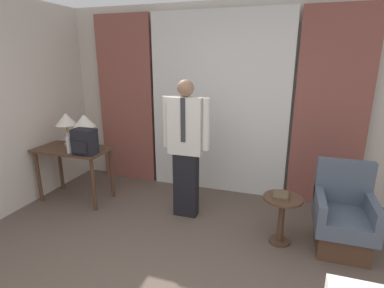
{
  "coord_description": "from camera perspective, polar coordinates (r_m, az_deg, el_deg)",
  "views": [
    {
      "loc": [
        0.96,
        -1.45,
        1.95
      ],
      "look_at": [
        -0.05,
        1.69,
        1.0
      ],
      "focal_mm": 28.0,
      "sensor_mm": 36.0,
      "label": 1
    }
  ],
  "objects": [
    {
      "name": "armchair",
      "position": [
        3.58,
        26.76,
        -12.72
      ],
      "size": [
        0.57,
        0.63,
        0.91
      ],
      "color": "#4C3323",
      "rests_on": "ground_plane"
    },
    {
      "name": "curtain_drape_right",
      "position": [
        4.27,
        24.94,
        5.68
      ],
      "size": [
        0.91,
        0.06,
        2.58
      ],
      "color": "brown",
      "rests_on": "ground_plane"
    },
    {
      "name": "bottle_near_edge",
      "position": [
        4.19,
        -22.39,
        -0.11
      ],
      "size": [
        0.07,
        0.07,
        0.27
      ],
      "color": "silver",
      "rests_on": "desk"
    },
    {
      "name": "side_table",
      "position": [
        3.42,
        16.72,
        -12.31
      ],
      "size": [
        0.41,
        0.41,
        0.54
      ],
      "color": "#4C3323",
      "rests_on": "ground_plane"
    },
    {
      "name": "desk",
      "position": [
        4.46,
        -21.61,
        -2.36
      ],
      "size": [
        1.01,
        0.55,
        0.76
      ],
      "color": "#4C3323",
      "rests_on": "ground_plane"
    },
    {
      "name": "book",
      "position": [
        3.35,
        16.55,
        -9.31
      ],
      "size": [
        0.16,
        0.2,
        0.03
      ],
      "color": "brown",
      "rests_on": "side_table"
    },
    {
      "name": "curtain_sheer_center",
      "position": [
        4.34,
        4.96,
        7.27
      ],
      "size": [
        1.99,
        0.06,
        2.58
      ],
      "color": "white",
      "rests_on": "ground_plane"
    },
    {
      "name": "backpack",
      "position": [
        4.06,
        -19.8,
        0.38
      ],
      "size": [
        0.29,
        0.21,
        0.33
      ],
      "color": "black",
      "rests_on": "desk"
    },
    {
      "name": "curtain_drape_left",
      "position": [
        4.89,
        -12.46,
        7.96
      ],
      "size": [
        0.91,
        0.06,
        2.58
      ],
      "color": "brown",
      "rests_on": "ground_plane"
    },
    {
      "name": "wall_back",
      "position": [
        4.46,
        5.37,
        8.27
      ],
      "size": [
        10.0,
        0.06,
        2.7
      ],
      "color": "beige",
      "rests_on": "ground_plane"
    },
    {
      "name": "person",
      "position": [
        3.63,
        -1.18,
        -0.09
      ],
      "size": [
        0.59,
        0.2,
        1.72
      ],
      "color": "black",
      "rests_on": "ground_plane"
    },
    {
      "name": "table_lamp_left",
      "position": [
        4.52,
        -22.87,
        4.2
      ],
      "size": [
        0.29,
        0.29,
        0.46
      ],
      "color": "tan",
      "rests_on": "desk"
    },
    {
      "name": "table_lamp_right",
      "position": [
        4.33,
        -19.84,
        4.04
      ],
      "size": [
        0.29,
        0.29,
        0.46
      ],
      "color": "tan",
      "rests_on": "desk"
    }
  ]
}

